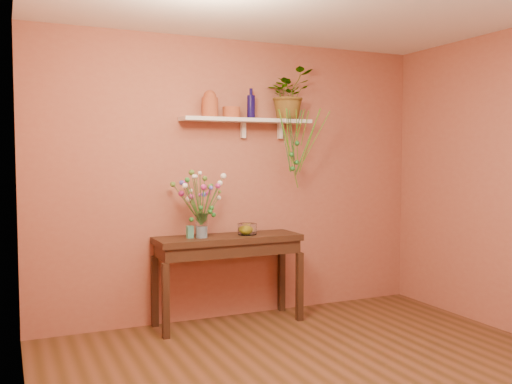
{
  "coord_description": "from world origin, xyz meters",
  "views": [
    {
      "loc": [
        -2.1,
        -3.11,
        1.57
      ],
      "look_at": [
        0.0,
        1.55,
        1.25
      ],
      "focal_mm": 39.52,
      "sensor_mm": 36.0,
      "label": 1
    }
  ],
  "objects_px": {
    "blue_bottle": "(251,106)",
    "glass_bowl": "(247,230)",
    "spider_plant": "(288,94)",
    "bouquet": "(200,192)",
    "glass_vase": "(202,227)",
    "terracotta_jug": "(210,104)",
    "sideboard": "(228,249)"
  },
  "relations": [
    {
      "from": "sideboard",
      "to": "glass_bowl",
      "type": "height_order",
      "value": "glass_bowl"
    },
    {
      "from": "spider_plant",
      "to": "blue_bottle",
      "type": "bearing_deg",
      "value": 178.43
    },
    {
      "from": "glass_vase",
      "to": "glass_bowl",
      "type": "bearing_deg",
      "value": 1.83
    },
    {
      "from": "blue_bottle",
      "to": "bouquet",
      "type": "relative_size",
      "value": 0.57
    },
    {
      "from": "terracotta_jug",
      "to": "bouquet",
      "type": "relative_size",
      "value": 0.49
    },
    {
      "from": "blue_bottle",
      "to": "glass_bowl",
      "type": "distance_m",
      "value": 1.18
    },
    {
      "from": "sideboard",
      "to": "blue_bottle",
      "type": "height_order",
      "value": "blue_bottle"
    },
    {
      "from": "terracotta_jug",
      "to": "bouquet",
      "type": "bearing_deg",
      "value": -141.13
    },
    {
      "from": "glass_vase",
      "to": "blue_bottle",
      "type": "bearing_deg",
      "value": 13.12
    },
    {
      "from": "sideboard",
      "to": "glass_vase",
      "type": "distance_m",
      "value": 0.35
    },
    {
      "from": "sideboard",
      "to": "glass_vase",
      "type": "relative_size",
      "value": 6.11
    },
    {
      "from": "spider_plant",
      "to": "glass_bowl",
      "type": "distance_m",
      "value": 1.4
    },
    {
      "from": "blue_bottle",
      "to": "sideboard",
      "type": "bearing_deg",
      "value": -158.96
    },
    {
      "from": "bouquet",
      "to": "glass_bowl",
      "type": "distance_m",
      "value": 0.6
    },
    {
      "from": "terracotta_jug",
      "to": "spider_plant",
      "type": "relative_size",
      "value": 0.5
    },
    {
      "from": "spider_plant",
      "to": "bouquet",
      "type": "bearing_deg",
      "value": -173.09
    },
    {
      "from": "spider_plant",
      "to": "glass_bowl",
      "type": "bearing_deg",
      "value": -168.13
    },
    {
      "from": "sideboard",
      "to": "blue_bottle",
      "type": "xyz_separation_m",
      "value": [
        0.28,
        0.11,
        1.34
      ]
    },
    {
      "from": "glass_vase",
      "to": "glass_bowl",
      "type": "relative_size",
      "value": 1.26
    },
    {
      "from": "bouquet",
      "to": "spider_plant",
      "type": "bearing_deg",
      "value": 6.91
    },
    {
      "from": "terracotta_jug",
      "to": "blue_bottle",
      "type": "bearing_deg",
      "value": 1.6
    },
    {
      "from": "glass_vase",
      "to": "glass_bowl",
      "type": "xyz_separation_m",
      "value": [
        0.46,
        0.01,
        -0.05
      ]
    },
    {
      "from": "terracotta_jug",
      "to": "glass_bowl",
      "type": "xyz_separation_m",
      "value": [
        0.33,
        -0.1,
        -1.18
      ]
    },
    {
      "from": "blue_bottle",
      "to": "glass_vase",
      "type": "height_order",
      "value": "blue_bottle"
    },
    {
      "from": "sideboard",
      "to": "bouquet",
      "type": "relative_size",
      "value": 2.71
    },
    {
      "from": "spider_plant",
      "to": "glass_vase",
      "type": "xyz_separation_m",
      "value": [
        -0.95,
        -0.12,
        -1.26
      ]
    },
    {
      "from": "spider_plant",
      "to": "bouquet",
      "type": "distance_m",
      "value": 1.35
    },
    {
      "from": "blue_bottle",
      "to": "glass_bowl",
      "type": "bearing_deg",
      "value": -128.32
    },
    {
      "from": "terracotta_jug",
      "to": "blue_bottle",
      "type": "xyz_separation_m",
      "value": [
        0.42,
        0.01,
        -0.0
      ]
    },
    {
      "from": "sideboard",
      "to": "spider_plant",
      "type": "relative_size",
      "value": 2.76
    },
    {
      "from": "blue_bottle",
      "to": "glass_bowl",
      "type": "height_order",
      "value": "blue_bottle"
    },
    {
      "from": "sideboard",
      "to": "terracotta_jug",
      "type": "relative_size",
      "value": 5.5
    }
  ]
}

